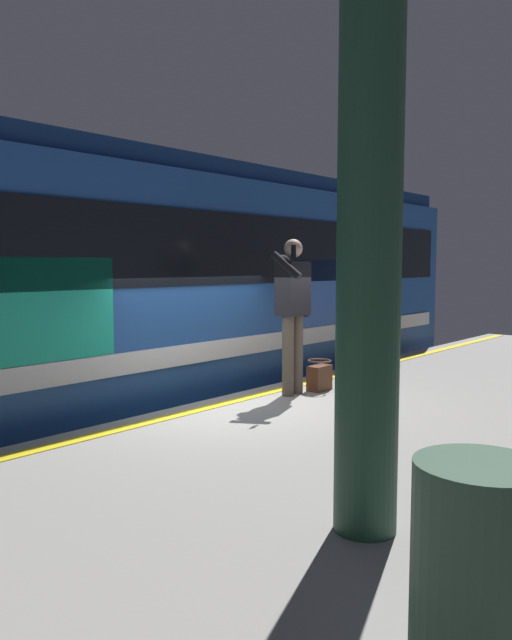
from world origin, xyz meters
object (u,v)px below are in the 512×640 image
at_px(station_column, 369,237).
at_px(handbag, 319,376).
at_px(train_carriage, 138,278).
at_px(passenger, 292,303).
at_px(trash_bin, 479,584).

bearing_deg(station_column, handbag, -141.52).
bearing_deg(handbag, train_carriage, -73.95).
xyz_separation_m(passenger, handbag, (-0.41, 0.11, -0.92)).
bearing_deg(train_carriage, handbag, 106.05).
bearing_deg(train_carriage, trash_bin, 60.76).
height_order(train_carriage, trash_bin, train_carriage).
xyz_separation_m(handbag, station_column, (3.15, 2.51, 1.53)).
bearing_deg(trash_bin, handbag, -139.47).
height_order(passenger, station_column, station_column).
height_order(train_carriage, passenger, train_carriage).
relative_size(station_column, trash_bin, 3.92).
distance_m(passenger, trash_bin, 5.28).
xyz_separation_m(handbag, trash_bin, (4.15, 3.55, 0.26)).
bearing_deg(passenger, trash_bin, 44.37).
bearing_deg(passenger, train_carriage, -82.37).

